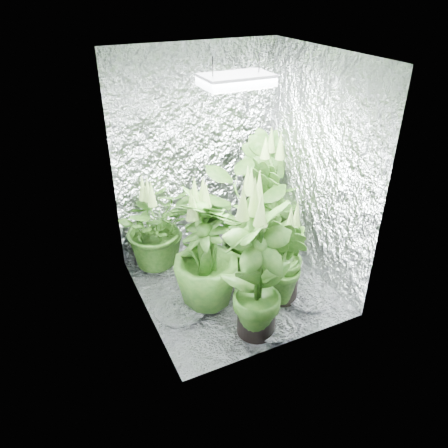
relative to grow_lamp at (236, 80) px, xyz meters
name	(u,v)px	position (x,y,z in m)	size (l,w,h in m)	color
ground	(233,287)	(0.00, 0.00, -1.83)	(1.60, 1.60, 0.00)	silver
walls	(235,187)	(0.00, 0.00, -0.83)	(1.62, 1.62, 2.00)	silver
ceiling	(237,54)	(0.00, 0.00, 0.17)	(1.60, 1.60, 0.01)	silver
grow_lamp	(236,80)	(0.00, 0.00, 0.00)	(0.50, 0.30, 0.22)	gray
plant_a	(156,226)	(-0.50, 0.64, -1.39)	(0.83, 0.83, 0.93)	black
plant_b	(203,240)	(-0.22, 0.15, -1.35)	(0.69, 0.69, 1.05)	black
plant_c	(268,193)	(0.64, 0.52, -1.24)	(0.85, 0.85, 1.24)	black
plant_d	(206,254)	(-0.30, -0.09, -1.32)	(0.79, 0.79, 1.09)	black
plant_e	(255,229)	(0.23, 0.05, -1.30)	(1.05, 1.05, 1.10)	black
plant_f	(259,270)	(-0.09, -0.58, -1.22)	(0.87, 0.87, 1.29)	black
plant_g	(284,259)	(0.31, -0.32, -1.42)	(0.47, 0.47, 0.91)	black
circulation_fan	(259,227)	(0.61, 0.63, -1.68)	(0.16, 0.29, 0.34)	black
plant_label	(266,302)	(-0.03, -0.61, -1.53)	(0.04, 0.01, 0.07)	white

